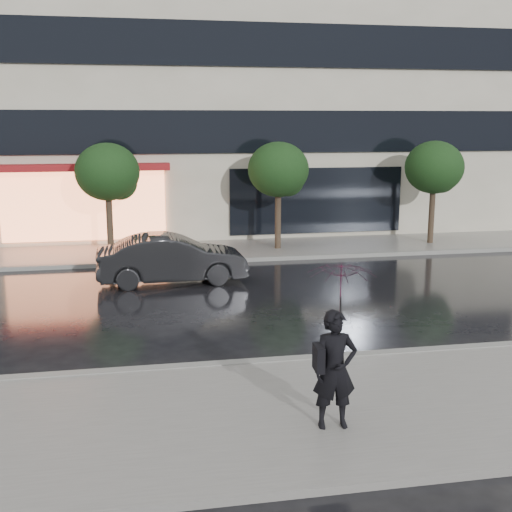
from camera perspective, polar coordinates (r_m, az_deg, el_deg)
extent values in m
plane|color=black|center=(13.63, -1.46, -8.34)|extent=(120.00, 120.00, 0.00)
cube|color=slate|center=(10.66, 1.34, -14.01)|extent=(60.00, 4.50, 0.12)
cube|color=slate|center=(23.43, -5.37, 0.43)|extent=(60.00, 3.50, 0.12)
cube|color=gray|center=(12.68, -0.75, -9.58)|extent=(60.00, 0.25, 0.14)
cube|color=gray|center=(21.73, -4.96, -0.46)|extent=(60.00, 0.25, 0.14)
cube|color=beige|center=(30.99, -7.08, 19.81)|extent=(30.00, 12.00, 18.00)
cube|color=black|center=(24.65, -5.93, 10.91)|extent=(28.00, 0.12, 1.60)
cube|color=black|center=(24.80, -6.09, 18.32)|extent=(28.00, 0.12, 1.60)
cube|color=#FF8C59|center=(24.83, -15.05, 4.32)|extent=(6.00, 0.10, 2.60)
cube|color=maroon|center=(24.36, -15.30, 7.60)|extent=(6.40, 0.70, 0.25)
cube|color=black|center=(25.73, 5.41, 4.93)|extent=(7.00, 0.10, 2.60)
cylinder|color=#33261C|center=(22.94, -12.86, 2.57)|extent=(0.22, 0.22, 2.20)
ellipsoid|color=black|center=(22.72, -13.08, 7.30)|extent=(2.20, 2.20, 1.98)
sphere|color=black|center=(22.94, -12.01, 6.39)|extent=(1.20, 1.20, 1.20)
cylinder|color=#33261C|center=(23.45, 1.96, 3.06)|extent=(0.22, 0.22, 2.20)
ellipsoid|color=black|center=(23.23, 2.00, 7.70)|extent=(2.20, 2.20, 1.98)
sphere|color=black|center=(23.55, 2.84, 6.77)|extent=(1.20, 1.20, 1.20)
cylinder|color=#33261C|center=(25.41, 15.32, 3.33)|extent=(0.22, 0.22, 2.20)
ellipsoid|color=black|center=(25.21, 15.56, 7.61)|extent=(2.20, 2.20, 1.98)
sphere|color=black|center=(25.59, 16.13, 6.73)|extent=(1.20, 1.20, 1.20)
imported|color=black|center=(19.08, -7.47, -0.26)|extent=(4.44, 1.71, 1.44)
imported|color=black|center=(9.90, 7.03, -9.99)|extent=(0.69, 0.47, 1.84)
imported|color=#3F0B21|center=(9.54, 7.57, -3.29)|extent=(1.04, 1.06, 0.92)
cylinder|color=black|center=(9.69, 7.49, -6.26)|extent=(0.02, 0.02, 0.92)
cube|color=black|center=(9.70, 5.60, -9.03)|extent=(0.14, 0.35, 0.39)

